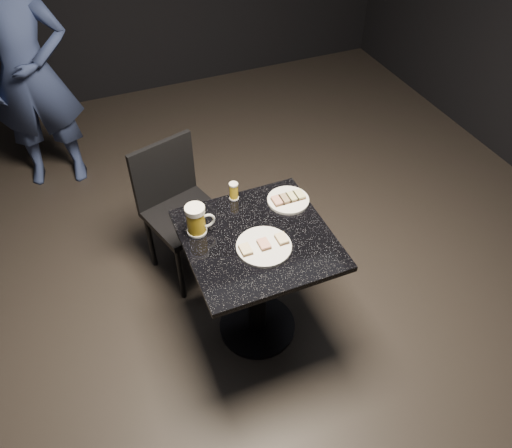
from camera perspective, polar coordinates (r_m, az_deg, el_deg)
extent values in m
plane|color=black|center=(2.99, 0.15, -11.66)|extent=(6.00, 6.00, 0.00)
cylinder|color=white|center=(2.35, 0.91, -2.59)|extent=(0.26, 0.26, 0.01)
cylinder|color=white|center=(2.60, 3.70, 2.74)|extent=(0.22, 0.22, 0.01)
imported|color=navy|center=(3.84, -24.55, 15.30)|extent=(0.69, 0.52, 1.71)
cylinder|color=black|center=(2.98, 0.15, -11.52)|extent=(0.44, 0.44, 0.03)
cylinder|color=black|center=(2.69, 0.16, -7.16)|extent=(0.10, 0.10, 0.69)
cube|color=black|center=(2.42, 0.18, -1.76)|extent=(0.70, 0.70, 0.03)
cylinder|color=silver|center=(2.45, -6.74, -0.78)|extent=(0.10, 0.10, 0.01)
cylinder|color=gold|center=(2.40, -6.87, 0.33)|extent=(0.09, 0.09, 0.12)
cylinder|color=white|center=(2.35, -7.02, 1.63)|extent=(0.10, 0.10, 0.03)
torus|color=white|center=(2.39, -5.61, 0.38)|extent=(0.08, 0.01, 0.08)
cylinder|color=white|center=(2.62, -2.53, 3.02)|extent=(0.05, 0.05, 0.01)
cylinder|color=yellow|center=(2.59, -2.56, 3.76)|extent=(0.05, 0.05, 0.08)
cylinder|color=silver|center=(2.56, -2.59, 4.55)|extent=(0.05, 0.05, 0.01)
cube|color=black|center=(2.98, -8.12, 0.87)|extent=(0.50, 0.50, 0.04)
cylinder|color=black|center=(2.99, -8.61, -5.60)|extent=(0.03, 0.03, 0.43)
cylinder|color=black|center=(3.10, -3.31, -2.59)|extent=(0.03, 0.03, 0.43)
cylinder|color=black|center=(3.20, -11.95, -1.92)|extent=(0.03, 0.03, 0.43)
cylinder|color=black|center=(3.31, -6.89, 0.76)|extent=(0.03, 0.03, 0.43)
cube|color=black|center=(2.97, -10.54, 5.88)|extent=(0.40, 0.15, 0.40)
cube|color=#4C3521|center=(2.32, -1.19, -3.01)|extent=(0.05, 0.07, 0.01)
cube|color=beige|center=(2.31, -1.19, -2.85)|extent=(0.05, 0.07, 0.01)
cube|color=#4C3521|center=(2.34, 0.91, -2.39)|extent=(0.05, 0.07, 0.01)
cube|color=tan|center=(2.34, 0.92, -2.22)|extent=(0.05, 0.07, 0.01)
cube|color=#4C3521|center=(2.37, 2.97, -1.77)|extent=(0.05, 0.07, 0.01)
cube|color=beige|center=(2.36, 2.97, -1.61)|extent=(0.05, 0.07, 0.01)
cube|color=#4C3521|center=(2.57, 2.48, 2.60)|extent=(0.05, 0.07, 0.01)
cube|color=tan|center=(2.56, 2.48, 2.76)|extent=(0.05, 0.07, 0.01)
cube|color=#4C3521|center=(2.58, 3.30, 2.83)|extent=(0.05, 0.07, 0.01)
cube|color=#8C7251|center=(2.58, 3.31, 2.99)|extent=(0.05, 0.07, 0.01)
cube|color=#4C3521|center=(2.60, 4.11, 3.05)|extent=(0.05, 0.07, 0.01)
cube|color=#D1D184|center=(2.59, 4.13, 3.21)|extent=(0.05, 0.07, 0.01)
cube|color=#4C3521|center=(2.61, 4.92, 3.27)|extent=(0.05, 0.07, 0.01)
cube|color=#D1D184|center=(2.61, 4.93, 3.43)|extent=(0.05, 0.07, 0.01)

